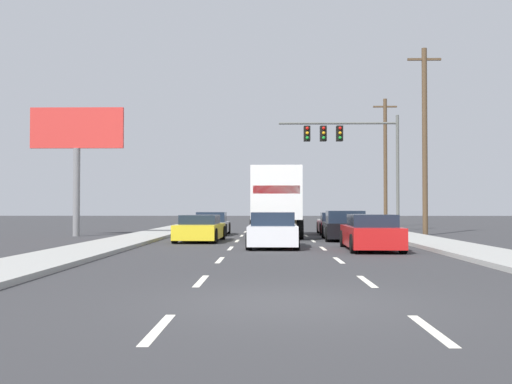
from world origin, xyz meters
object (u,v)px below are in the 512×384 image
at_px(box_truck, 277,198).
at_px(roadside_billboard, 77,142).
at_px(car_black, 345,227).
at_px(car_red, 371,233).
at_px(utility_pole_mid, 425,139).
at_px(utility_pole_far, 385,161).
at_px(traffic_signal_mast, 344,142).
at_px(car_maroon, 336,224).
at_px(car_silver, 212,225).
at_px(car_white, 273,231).
at_px(car_yellow, 200,229).

bearing_deg(box_truck, roadside_billboard, 176.47).
relative_size(car_black, car_red, 0.99).
relative_size(utility_pole_mid, utility_pole_far, 1.03).
bearing_deg(traffic_signal_mast, car_maroon, -103.21).
distance_m(car_silver, car_white, 10.82).
bearing_deg(car_black, car_yellow, -168.66).
bearing_deg(car_silver, box_truck, -32.50).
bearing_deg(traffic_signal_mast, roadside_billboard, -154.58).
height_order(car_yellow, traffic_signal_mast, traffic_signal_mast).
distance_m(car_maroon, utility_pole_far, 14.11).
bearing_deg(roadside_billboard, car_silver, 12.88).
xyz_separation_m(car_black, roadside_billboard, (-13.51, 3.39, 4.28)).
xyz_separation_m(car_yellow, car_maroon, (6.78, 7.35, -0.00)).
bearing_deg(traffic_signal_mast, car_white, -106.35).
bearing_deg(car_red, roadside_billboard, 143.54).
bearing_deg(car_black, car_red, -89.16).
height_order(utility_pole_mid, utility_pole_far, utility_pole_mid).
relative_size(car_white, car_maroon, 0.94).
bearing_deg(car_silver, utility_pole_mid, -1.53).
height_order(car_silver, car_black, car_black).
relative_size(car_maroon, traffic_signal_mast, 0.58).
bearing_deg(utility_pole_far, utility_pole_mid, -92.06).
distance_m(box_truck, utility_pole_far, 18.06).
distance_m(car_red, utility_pole_far, 25.99).
height_order(car_red, traffic_signal_mast, traffic_signal_mast).
xyz_separation_m(car_yellow, box_truck, (3.44, 4.06, 1.41)).
xyz_separation_m(box_truck, traffic_signal_mast, (4.37, 7.66, 3.65)).
height_order(car_silver, utility_pole_mid, utility_pole_mid).
xyz_separation_m(car_white, utility_pole_far, (8.73, 23.76, 4.40)).
xyz_separation_m(car_yellow, traffic_signal_mast, (7.81, 11.73, 5.05)).
xyz_separation_m(car_red, traffic_signal_mast, (1.17, 17.07, 5.01)).
distance_m(box_truck, car_red, 10.03).
xyz_separation_m(car_white, car_maroon, (3.60, 11.40, -0.06)).
height_order(car_yellow, car_black, car_black).
xyz_separation_m(car_yellow, utility_pole_mid, (11.42, 5.98, 4.63)).
xyz_separation_m(car_silver, car_white, (3.23, -10.33, 0.05)).
relative_size(car_yellow, roadside_billboard, 0.65).
bearing_deg(car_black, box_truck, 138.41).
distance_m(utility_pole_far, roadside_billboard, 24.12).
relative_size(car_silver, traffic_signal_mast, 0.53).
relative_size(box_truck, traffic_signal_mast, 1.08).
relative_size(car_silver, utility_pole_far, 0.41).
xyz_separation_m(car_silver, roadside_billboard, (-6.92, -1.58, 4.34)).
height_order(box_truck, utility_pole_mid, utility_pole_mid).
relative_size(car_black, utility_pole_mid, 0.44).
height_order(car_silver, car_white, car_white).
bearing_deg(utility_pole_far, traffic_signal_mast, -117.21).
distance_m(box_truck, utility_pole_mid, 8.81).
xyz_separation_m(box_truck, car_red, (3.20, -9.41, -1.36)).
distance_m(box_truck, car_black, 4.35).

